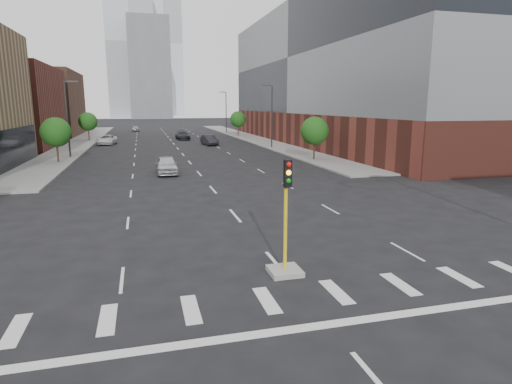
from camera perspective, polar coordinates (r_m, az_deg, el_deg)
name	(u,v)px	position (r m, az deg, el deg)	size (l,w,h in m)	color
sidewalk_left_far	(83,141)	(80.44, -22.12, 6.29)	(5.00, 92.00, 0.15)	gray
sidewalk_right_far	(250,138)	(82.29, -0.78, 7.23)	(5.00, 92.00, 0.15)	gray
building_left_far_b	(26,104)	(100.13, -28.38, 10.33)	(20.00, 24.00, 13.00)	brown
building_right_main	(357,75)	(74.25, 13.29, 14.90)	(24.00, 70.00, 22.00)	brown
tower_left	(131,44)	(227.41, -16.39, 18.40)	(22.00, 22.00, 70.00)	#B2B7BC
tower_right	(164,45)	(268.12, -12.21, 18.57)	(20.00, 20.00, 80.00)	#B2B7BC
tower_mid	(150,69)	(206.23, -13.99, 15.63)	(18.00, 18.00, 44.00)	slate
median_traffic_signal	(285,250)	(16.29, 3.93, -7.67)	(1.20, 1.20, 4.40)	#999993
streetlight_right_a	(271,114)	(63.33, 2.05, 10.39)	(1.60, 0.22, 9.07)	#2D2D30
streetlight_right_b	(226,110)	(97.34, -4.06, 10.79)	(1.60, 0.22, 9.07)	#2D2D30
streetlight_left	(68,116)	(56.22, -23.81, 9.28)	(1.60, 0.22, 9.07)	#2D2D30
tree_left_near	(56,132)	(51.45, -25.14, 7.23)	(3.20, 3.20, 4.85)	#382619
tree_left_far	(88,122)	(81.13, -21.51, 8.73)	(3.20, 3.20, 4.85)	#382619
tree_right_near	(315,131)	(49.47, 7.81, 8.08)	(3.20, 3.20, 4.85)	#382619
tree_right_far	(238,119)	(87.71, -2.40, 9.67)	(3.20, 3.20, 4.85)	#382619
car_near_left	(167,165)	(40.59, -11.82, 3.54)	(1.94, 4.82, 1.64)	silver
car_mid_right	(209,140)	(68.62, -6.25, 6.90)	(1.69, 4.84, 1.59)	#232227
car_far_left	(107,140)	(73.20, -19.28, 6.59)	(2.53, 5.50, 1.53)	silver
car_deep_right	(183,135)	(80.12, -9.76, 7.46)	(2.18, 5.37, 1.56)	black
car_distant	(136,129)	(106.19, -15.76, 8.12)	(1.63, 4.06, 1.38)	#9F9FA3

